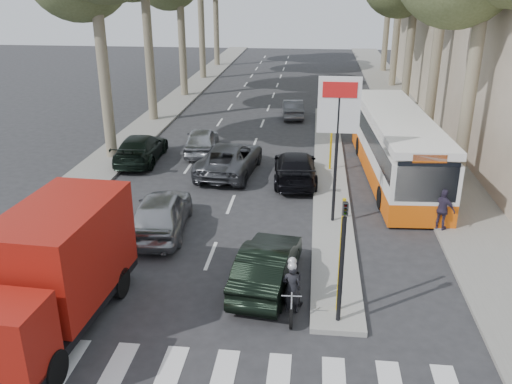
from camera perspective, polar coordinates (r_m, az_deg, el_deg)
ground at (r=16.68m, az=-2.98°, el=-10.10°), size 120.00×120.00×0.00m
sidewalk_right at (r=40.43m, az=15.07°, el=8.46°), size 3.20×70.00×0.12m
median_left at (r=44.12m, az=-7.64°, el=10.06°), size 2.40×64.00×0.12m
traffic_island at (r=26.47m, az=7.75°, el=2.27°), size 1.50×26.00×0.16m
billboard at (r=19.67m, az=8.59°, el=6.48°), size 1.50×12.10×5.60m
traffic_light_island at (r=14.01m, az=9.14°, el=-5.30°), size 0.16×0.41×3.60m
silver_hatchback at (r=20.10m, az=-9.96°, el=-2.13°), size 2.23×4.72×1.56m
dark_hatchback at (r=16.46m, az=1.19°, el=-7.71°), size 2.01×4.39×1.40m
queue_car_a at (r=25.94m, az=-2.79°, el=3.56°), size 2.91×5.46×1.46m
queue_car_b at (r=24.90m, az=4.14°, el=2.64°), size 2.21×4.84×1.37m
queue_car_c at (r=29.06m, az=-5.74°, el=5.41°), size 2.06×4.26×1.40m
queue_car_d at (r=36.78m, az=3.89°, el=8.76°), size 1.63×3.77×1.21m
queue_car_e at (r=28.20m, az=-12.03°, el=4.52°), size 2.14×4.88×1.40m
red_truck at (r=15.16m, az=-20.52°, el=-7.65°), size 2.62×6.16×3.22m
city_bus at (r=25.83m, az=14.51°, el=4.85°), size 3.18×11.72×3.06m
motorcycle at (r=15.38m, az=3.77°, el=-9.91°), size 0.69×1.90×1.62m
pedestrian_near at (r=20.87m, az=19.07°, el=-1.76°), size 1.00×0.90×1.56m
pedestrian_far at (r=24.04m, az=18.59°, el=1.72°), size 1.26×1.16×1.85m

